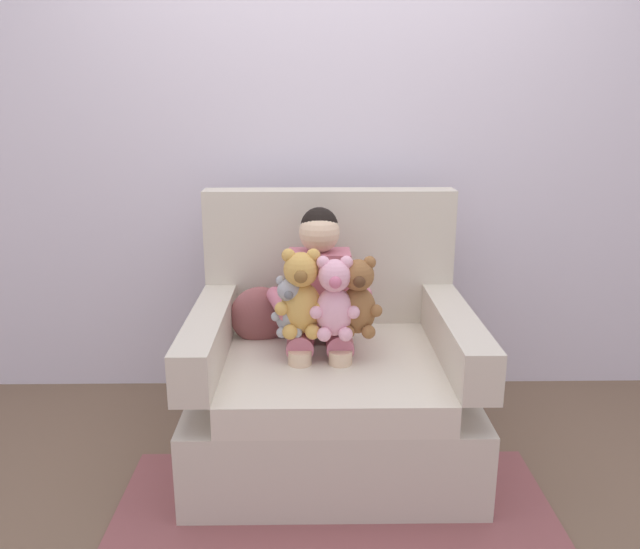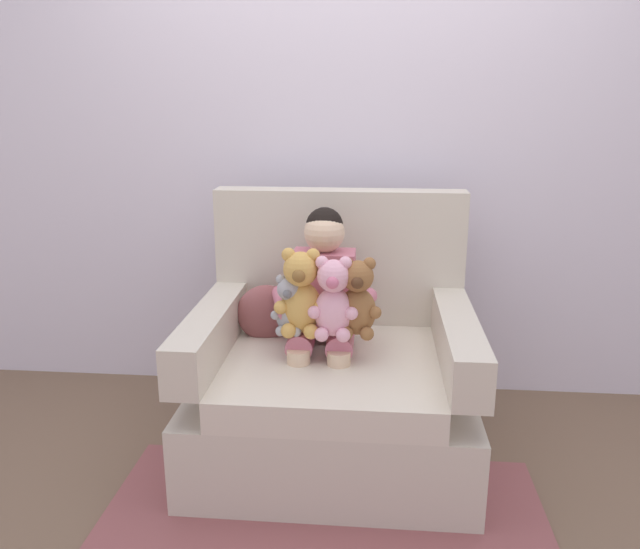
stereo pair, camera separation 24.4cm
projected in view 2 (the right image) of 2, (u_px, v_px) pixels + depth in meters
name	position (u px, v px, depth m)	size (l,w,h in m)	color
ground_plane	(332.00, 454.00, 2.71)	(8.00, 8.00, 0.00)	brown
back_wall	(345.00, 137.00, 3.08)	(6.00, 0.10, 2.60)	silver
armchair	(334.00, 378.00, 2.67)	(1.13, 0.97, 1.09)	beige
seated_child	(323.00, 298.00, 2.61)	(0.45, 0.39, 0.82)	#C66B7F
plush_pink	(333.00, 300.00, 2.42)	(0.19, 0.16, 0.33)	#EAA8BC
plush_brown	(357.00, 300.00, 2.44)	(0.19, 0.15, 0.32)	brown
plush_grey	(289.00, 306.00, 2.47)	(0.14, 0.12, 0.24)	#9E9EA3
plush_honey	(301.00, 295.00, 2.45)	(0.21, 0.17, 0.35)	gold
throw_pillow	(266.00, 313.00, 2.75)	(0.26, 0.12, 0.26)	#8C4C4C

